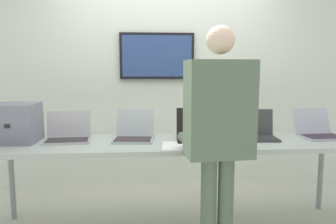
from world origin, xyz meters
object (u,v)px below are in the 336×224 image
Objects in this scene: workbench at (174,147)px; laptop_station_3 at (257,132)px; equipment_box at (16,123)px; laptop_station_2 at (197,132)px; person at (218,126)px; laptop_station_0 at (68,134)px; laptop_station_1 at (134,133)px; laptop_station_4 at (318,131)px.

workbench is 0.78m from laptop_station_3.
equipment_box reaches higher than workbench.
laptop_station_2 is (1.57, -0.01, -0.11)m from equipment_box.
person is at bearing -87.32° from laptop_station_2.
laptop_station_1 is at bearing 0.48° from laptop_station_0.
laptop_station_4 is at bearing 0.79° from laptop_station_2.
laptop_station_2 is 0.22× the size of person.
laptop_station_1 is (1.01, 0.01, -0.11)m from equipment_box.
laptop_station_1 is 1.70m from laptop_station_4.
laptop_station_4 is (2.28, 0.00, -0.00)m from laptop_station_0.
laptop_station_4 is (1.70, -0.00, -0.00)m from laptop_station_1.
laptop_station_2 reaches higher than laptop_station_0.
laptop_station_3 is at bearing 4.55° from workbench.
laptop_station_2 is (0.56, -0.02, 0.00)m from laptop_station_1.
laptop_station_1 is at bearing 0.57° from equipment_box.
laptop_station_1 is 1.08× the size of laptop_station_3.
laptop_station_0 is at bearing -179.52° from laptop_station_1.
laptop_station_3 reaches higher than workbench.
laptop_station_0 is at bearing -179.99° from laptop_station_4.
equipment_box is 1.75m from person.
laptop_station_4 is at bearing 2.18° from laptop_station_3.
laptop_station_2 is 1.14m from laptop_station_4.
laptop_station_4 is (1.35, 0.08, 0.11)m from workbench.
equipment_box reaches higher than laptop_station_2.
laptop_station_3 is at bearing -1.36° from laptop_station_1.
laptop_station_2 reaches higher than laptop_station_4.
person reaches higher than laptop_station_0.
laptop_station_4 is at bearing 32.47° from person.
laptop_station_4 is at bearing 0.12° from equipment_box.
laptop_station_0 is 2.28m from laptop_station_4.
equipment_box is 2.13m from laptop_station_3.
laptop_station_0 is at bearing 174.90° from workbench.
laptop_station_1 is at bearing 178.64° from laptop_station_3.
equipment_box is 1.02m from laptop_station_1.
laptop_station_4 is 0.23× the size of person.
workbench is 8.54× the size of laptop_station_1.
laptop_station_4 reaches higher than workbench.
person is (0.24, -0.62, 0.29)m from workbench.
laptop_station_2 is at bearing -179.21° from laptop_station_4.
person reaches higher than equipment_box.
laptop_station_4 is (1.14, 0.02, -0.00)m from laptop_station_2.
laptop_station_1 is at bearing 129.94° from person.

